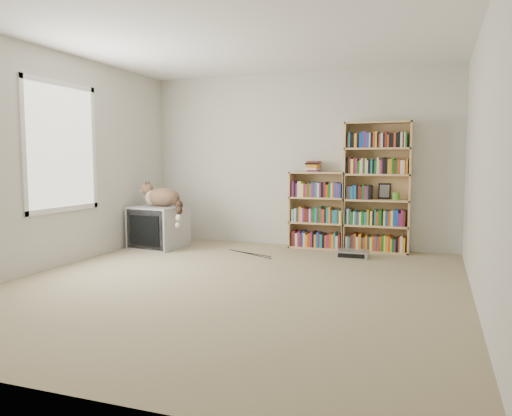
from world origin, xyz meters
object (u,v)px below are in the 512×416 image
(crt_tv, at_px, (159,227))
(cat, at_px, (165,200))
(bookcase_tall, at_px, (377,190))
(dvd_player, at_px, (353,254))
(bookcase_short, at_px, (318,213))

(crt_tv, height_order, cat, cat)
(bookcase_tall, xyz_separation_m, dvd_player, (-0.23, -0.54, -0.79))
(bookcase_tall, bearing_deg, dvd_player, -112.83)
(bookcase_tall, bearing_deg, cat, -165.33)
(crt_tv, height_order, bookcase_tall, bookcase_tall)
(bookcase_short, bearing_deg, crt_tv, -160.64)
(bookcase_short, relative_size, dvd_player, 2.78)
(cat, relative_size, bookcase_tall, 0.43)
(crt_tv, distance_m, bookcase_short, 2.27)
(cat, distance_m, dvd_player, 2.70)
(bookcase_tall, relative_size, bookcase_short, 1.62)
(crt_tv, relative_size, dvd_player, 1.94)
(crt_tv, xyz_separation_m, cat, (0.10, 0.00, 0.40))
(crt_tv, relative_size, bookcase_tall, 0.43)
(bookcase_tall, bearing_deg, crt_tv, -165.75)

